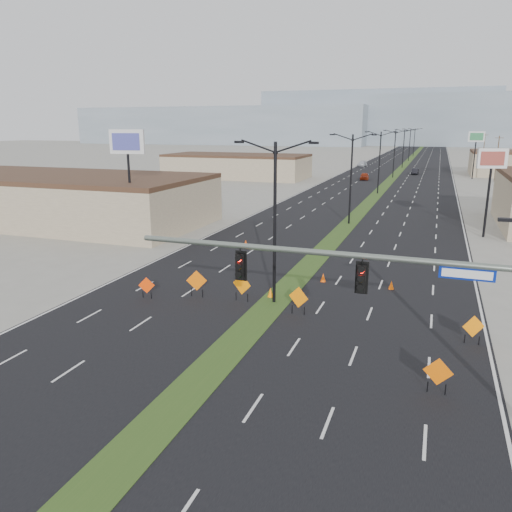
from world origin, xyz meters
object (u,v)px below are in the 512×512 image
(construction_sign_2, at_px, (242,285))
(streetlight_0, at_px, (275,219))
(streetlight_5, at_px, (410,144))
(car_left, at_px, (364,176))
(construction_sign_5, at_px, (473,328))
(streetlight_2, at_px, (379,161))
(pole_sign_east_near, at_px, (492,166))
(cone_2, at_px, (391,285))
(streetlight_1, at_px, (351,176))
(pole_sign_west, at_px, (127,149))
(car_mid, at_px, (415,172))
(cone_0, at_px, (270,293))
(construction_sign_1, at_px, (197,281))
(construction_sign_4, at_px, (438,373))
(streetlight_6, at_px, (414,141))
(cone_3, at_px, (246,243))
(car_far, at_px, (362,164))
(construction_sign_3, at_px, (299,298))
(construction_sign_0, at_px, (147,286))
(streetlight_3, at_px, (394,152))
(pole_sign_east_far, at_px, (476,140))
(cone_1, at_px, (323,278))
(streetlight_4, at_px, (404,147))

(construction_sign_2, bearing_deg, streetlight_0, 29.25)
(streetlight_5, relative_size, car_left, 2.33)
(construction_sign_2, bearing_deg, construction_sign_5, 6.80)
(streetlight_2, xyz_separation_m, pole_sign_east_near, (14.00, -30.42, 1.70))
(construction_sign_2, relative_size, cone_2, 2.96)
(streetlight_1, xyz_separation_m, pole_sign_west, (-19.25, -14.62, 3.27))
(car_mid, bearing_deg, cone_0, -89.84)
(streetlight_1, bearing_deg, construction_sign_1, -100.03)
(construction_sign_4, xyz_separation_m, pole_sign_east_near, (4.17, 33.92, 6.17))
(streetlight_6, xyz_separation_m, cone_0, (-0.50, -167.21, -5.08))
(streetlight_1, xyz_separation_m, car_left, (-5.18, 49.46, -4.68))
(car_left, xyz_separation_m, cone_0, (4.67, -76.67, -0.40))
(streetlight_1, distance_m, car_mid, 65.84)
(construction_sign_1, xyz_separation_m, cone_3, (-2.16, 14.54, -0.77))
(pole_sign_west, bearing_deg, pole_sign_east_near, 9.24)
(car_far, bearing_deg, streetlight_6, 83.82)
(construction_sign_3, bearing_deg, construction_sign_0, -161.21)
(streetlight_6, bearing_deg, construction_sign_0, -92.70)
(streetlight_1, distance_m, streetlight_3, 56.00)
(streetlight_2, height_order, cone_3, streetlight_2)
(streetlight_3, xyz_separation_m, cone_0, (-0.50, -83.21, -5.08))
(pole_sign_east_far, bearing_deg, construction_sign_2, -98.23)
(streetlight_6, height_order, construction_sign_5, streetlight_6)
(streetlight_1, relative_size, cone_3, 17.11)
(car_mid, xyz_separation_m, cone_3, (-11.43, -79.71, -0.36))
(streetlight_0, xyz_separation_m, pole_sign_east_far, (16.06, 86.79, 2.61))
(streetlight_5, xyz_separation_m, construction_sign_5, (11.50, -142.52, -4.50))
(car_far, xyz_separation_m, construction_sign_1, (5.77, -114.52, 0.36))
(cone_2, xyz_separation_m, pole_sign_west, (-26.03, 8.16, 8.38))
(construction_sign_0, height_order, construction_sign_4, construction_sign_4)
(streetlight_3, height_order, cone_3, streetlight_3)
(cone_1, xyz_separation_m, cone_3, (-9.24, 8.50, -0.02))
(streetlight_3, relative_size, construction_sign_1, 5.55)
(streetlight_3, height_order, streetlight_5, same)
(car_left, bearing_deg, streetlight_3, 46.13)
(streetlight_3, distance_m, pole_sign_east_far, 16.51)
(construction_sign_0, bearing_deg, car_far, 73.21)
(construction_sign_3, bearing_deg, streetlight_5, 106.45)
(streetlight_1, xyz_separation_m, cone_0, (-0.50, -27.21, -5.08))
(construction_sign_2, distance_m, pole_sign_west, 23.41)
(streetlight_0, xyz_separation_m, streetlight_4, (0.00, 112.00, 0.00))
(construction_sign_3, relative_size, construction_sign_4, 1.07)
(construction_sign_5, bearing_deg, streetlight_6, 69.32)
(streetlight_6, distance_m, construction_sign_0, 170.30)
(car_far, distance_m, construction_sign_3, 116.02)
(streetlight_0, xyz_separation_m, pole_sign_west, (-19.25, 13.38, 3.27))
(streetlight_5, bearing_deg, cone_1, -89.15)
(streetlight_0, xyz_separation_m, streetlight_2, (0.00, 56.00, 0.00))
(streetlight_1, distance_m, pole_sign_west, 24.39)
(streetlight_6, xyz_separation_m, construction_sign_4, (9.83, -176.34, -4.47))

